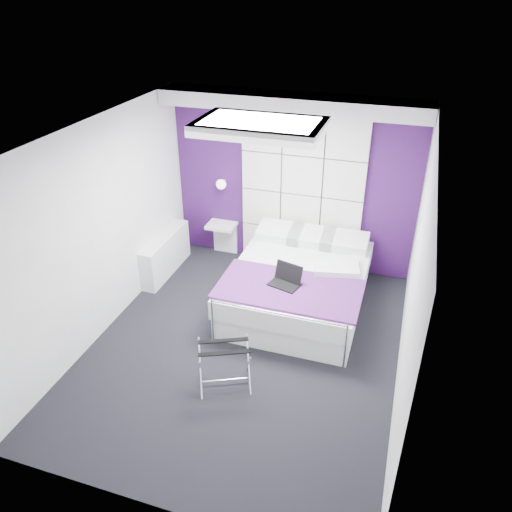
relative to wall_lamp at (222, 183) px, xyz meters
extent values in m
plane|color=black|center=(1.05, -2.06, -1.22)|extent=(4.40, 4.40, 0.00)
plane|color=white|center=(1.05, -2.06, 1.38)|extent=(4.40, 4.40, 0.00)
plane|color=silver|center=(1.05, 0.14, 0.08)|extent=(3.60, 0.00, 3.60)
plane|color=silver|center=(-0.75, -2.06, 0.08)|extent=(0.00, 4.40, 4.40)
plane|color=silver|center=(2.85, -2.06, 0.08)|extent=(0.00, 4.40, 4.40)
cube|color=#36114A|center=(1.05, 0.13, 0.08)|extent=(3.58, 0.02, 2.58)
cube|color=white|center=(1.05, -0.11, 1.28)|extent=(3.58, 0.50, 0.20)
sphere|color=white|center=(0.00, 0.00, 0.00)|extent=(0.15, 0.15, 0.15)
cube|color=white|center=(-0.64, -0.76, -0.92)|extent=(0.22, 1.20, 0.60)
cube|color=white|center=(1.45, -1.00, -1.06)|extent=(1.67, 2.08, 0.31)
cube|color=silver|center=(1.45, -1.00, -0.78)|extent=(1.71, 2.12, 0.26)
cube|color=#4F1858|center=(1.45, -1.52, -0.63)|extent=(1.77, 0.94, 0.03)
cube|color=white|center=(-0.02, -0.04, -0.68)|extent=(0.44, 0.34, 0.05)
cube|color=black|center=(1.05, -2.71, -0.69)|extent=(0.54, 0.40, 0.01)
cube|color=black|center=(1.38, -1.47, -0.61)|extent=(0.36, 0.25, 0.02)
cube|color=black|center=(1.38, -1.35, -0.48)|extent=(0.36, 0.01, 0.24)
camera|label=1|loc=(2.63, -6.50, 2.76)|focal=35.00mm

